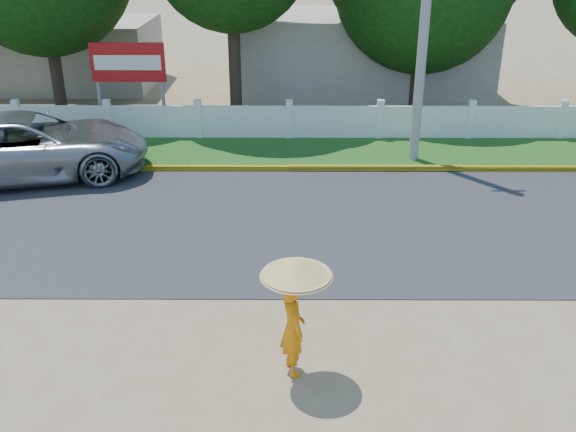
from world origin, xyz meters
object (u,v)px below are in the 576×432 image
(vehicle, at_px, (28,146))
(monk_with_parasol, at_px, (294,301))
(billboard, at_px, (128,67))
(utility_pole, at_px, (426,9))

(vehicle, height_order, monk_with_parasol, monk_with_parasol)
(vehicle, xyz_separation_m, monk_with_parasol, (7.35, -8.66, 0.40))
(monk_with_parasol, bearing_deg, vehicle, 130.32)
(vehicle, relative_size, monk_with_parasol, 3.24)
(vehicle, relative_size, billboard, 2.19)
(monk_with_parasol, relative_size, billboard, 0.68)
(vehicle, height_order, billboard, billboard)
(utility_pole, bearing_deg, monk_with_parasol, -109.82)
(utility_pole, distance_m, vehicle, 11.65)
(utility_pole, bearing_deg, billboard, 160.65)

